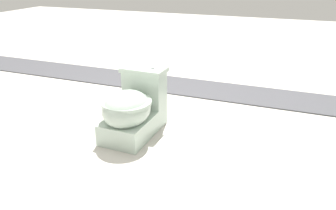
% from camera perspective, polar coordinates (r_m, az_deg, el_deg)
% --- Properties ---
extents(ground_plane, '(14.00, 14.00, 0.00)m').
position_cam_1_polar(ground_plane, '(2.79, -6.75, -4.37)').
color(ground_plane, beige).
extents(gravel_strip, '(0.56, 8.00, 0.01)m').
position_cam_1_polar(gravel_strip, '(3.66, 8.85, 2.46)').
color(gravel_strip, '#4C4C51').
rests_on(gravel_strip, ground).
extents(toilet, '(0.64, 0.40, 0.52)m').
position_cam_1_polar(toilet, '(2.64, -6.13, -0.70)').
color(toilet, '#B2C6B7').
rests_on(toilet, ground).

